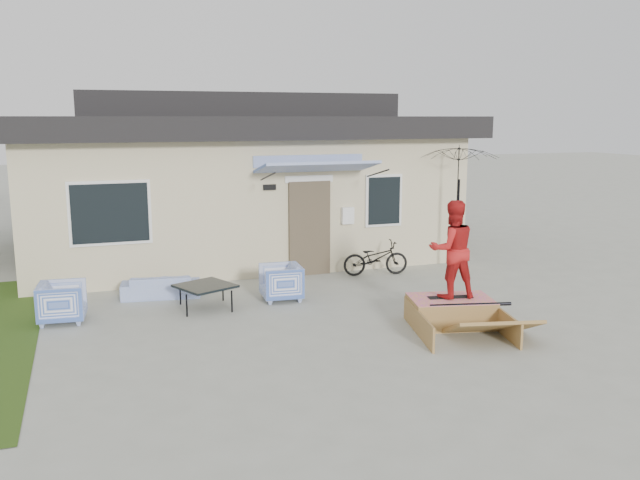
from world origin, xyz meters
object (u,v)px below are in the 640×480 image
object	(u,v)px
armchair_right	(281,280)
skate_ramp	(451,312)
patio_umbrella	(459,195)
skateboard	(450,297)
bicycle	(376,254)
skater	(452,248)
armchair_left	(62,300)
coffee_table	(206,297)
loveseat	(161,282)

from	to	relation	value
armchair_right	skate_ramp	bearing A→B (deg)	47.14
skate_ramp	patio_umbrella	bearing A→B (deg)	70.99
patio_umbrella	skateboard	world-z (taller)	patio_umbrella
armchair_right	skate_ramp	xyz separation A→B (m)	(2.28, -2.47, -0.16)
bicycle	patio_umbrella	distance (m)	2.36
bicycle	armchair_right	bearing A→B (deg)	124.74
skate_ramp	skater	distance (m)	1.10
armchair_left	coffee_table	distance (m)	2.47
skate_ramp	armchair_right	bearing A→B (deg)	145.94
skate_ramp	bicycle	bearing A→B (deg)	98.83
armchair_left	skate_ramp	xyz separation A→B (m)	(6.22, -2.38, -0.16)
patio_umbrella	skate_ramp	size ratio (longest dim) A/B	1.21
armchair_right	patio_umbrella	xyz separation A→B (m)	(4.54, 1.11, 1.36)
coffee_table	skateboard	xyz separation A→B (m)	(3.77, -2.33, 0.26)
loveseat	bicycle	xyz separation A→B (m)	(4.73, 0.28, 0.17)
bicycle	skater	xyz separation A→B (m)	(-0.28, -3.69, 0.86)
bicycle	skate_ramp	distance (m)	3.75
loveseat	bicycle	distance (m)	4.75
patio_umbrella	skate_ramp	xyz separation A→B (m)	(-2.26, -3.59, -1.52)
skate_ramp	skateboard	world-z (taller)	skateboard
loveseat	patio_umbrella	distance (m)	6.86
loveseat	skater	distance (m)	5.71
armchair_left	bicycle	bearing A→B (deg)	-72.83
skateboard	bicycle	bearing A→B (deg)	97.42
armchair_left	bicycle	world-z (taller)	bicycle
armchair_right	skater	bearing A→B (deg)	47.79
loveseat	armchair_left	xyz separation A→B (m)	(-1.77, -1.07, 0.09)
bicycle	patio_umbrella	xyz separation A→B (m)	(1.97, -0.15, 1.28)
armchair_right	skater	xyz separation A→B (m)	(2.29, -2.43, 0.95)
skateboard	armchair_right	bearing A→B (deg)	145.07
skateboard	skater	bearing A→B (deg)	101.70
armchair_right	skateboard	size ratio (longest dim) A/B	1.01
armchair_right	bicycle	world-z (taller)	bicycle
armchair_right	loveseat	bearing A→B (deg)	-109.99
skate_ramp	skateboard	bearing A→B (deg)	90.00
skateboard	skater	xyz separation A→B (m)	(0.00, 0.00, 0.85)
loveseat	armchair_left	world-z (taller)	armchair_left
loveseat	patio_umbrella	xyz separation A→B (m)	(6.71, 0.13, 1.45)
patio_umbrella	loveseat	bearing A→B (deg)	-178.88
coffee_table	skater	size ratio (longest dim) A/B	0.55
loveseat	patio_umbrella	size ratio (longest dim) A/B	0.69
coffee_table	skate_ramp	distance (m)	4.45
patio_umbrella	skater	bearing A→B (deg)	-122.43
bicycle	skateboard	size ratio (longest dim) A/B	1.93
coffee_table	bicycle	bearing A→B (deg)	18.61
bicycle	patio_umbrella	size ratio (longest dim) A/B	0.67
armchair_left	coffee_table	bearing A→B (deg)	-84.77
patio_umbrella	skate_ramp	distance (m)	4.50
bicycle	skater	bearing A→B (deg)	-175.73
bicycle	loveseat	bearing A→B (deg)	101.95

